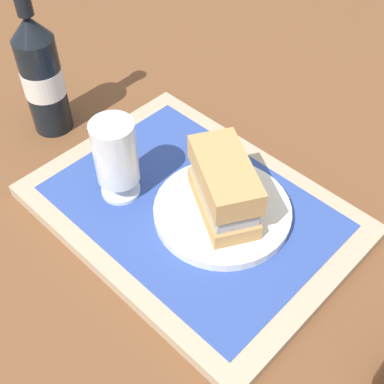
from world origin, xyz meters
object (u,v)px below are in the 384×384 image
at_px(plate, 222,211).
at_px(sandwich, 223,185).
at_px(beer_glass, 116,156).
at_px(beer_bottle, 41,74).

distance_m(plate, sandwich, 0.05).
bearing_deg(beer_glass, plate, -152.58).
bearing_deg(plate, beer_bottle, 6.30).
distance_m(sandwich, beer_bottle, 0.35).
relative_size(sandwich, beer_bottle, 0.54).
xyz_separation_m(beer_glass, beer_bottle, (0.21, -0.03, 0.01)).
xyz_separation_m(plate, beer_glass, (0.13, 0.07, 0.06)).
xyz_separation_m(sandwich, beer_bottle, (0.35, 0.04, 0.03)).
distance_m(sandwich, beer_glass, 0.15).
bearing_deg(sandwich, plate, 180.00).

